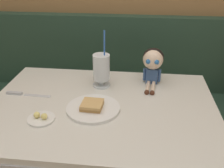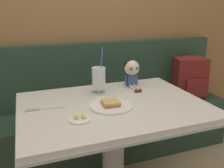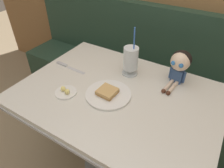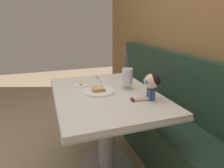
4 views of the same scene
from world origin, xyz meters
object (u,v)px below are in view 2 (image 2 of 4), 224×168
at_px(butter_saucer, 80,119).
at_px(butter_knife, 39,109).
at_px(backpack, 190,76).
at_px(seated_doll, 132,69).
at_px(milkshake_glass, 99,79).
at_px(toast_plate, 111,105).

xyz_separation_m(butter_saucer, butter_knife, (-0.19, 0.21, -0.00)).
bearing_deg(backpack, seated_doll, -156.98).
bearing_deg(milkshake_glass, toast_plate, -90.89).
distance_m(seated_doll, backpack, 0.87).
xyz_separation_m(milkshake_glass, seated_doll, (0.27, 0.07, 0.03)).
relative_size(milkshake_glass, backpack, 0.78).
relative_size(butter_saucer, backpack, 0.30).
bearing_deg(backpack, butter_saucer, -149.09).
distance_m(toast_plate, milkshake_glass, 0.26).
relative_size(milkshake_glass, butter_saucer, 2.63).
bearing_deg(toast_plate, backpack, 31.64).
bearing_deg(seated_doll, toast_plate, -130.82).
distance_m(milkshake_glass, butter_knife, 0.44).
bearing_deg(butter_saucer, seated_doll, 41.28).
height_order(toast_plate, seated_doll, seated_doll).
bearing_deg(seated_doll, butter_knife, -161.98).
height_order(butter_saucer, butter_knife, butter_saucer).
height_order(seated_doll, backpack, seated_doll).
distance_m(butter_saucer, backpack, 1.48).
bearing_deg(toast_plate, butter_saucer, -152.95).
relative_size(butter_knife, seated_doll, 1.06).
height_order(toast_plate, butter_knife, toast_plate).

